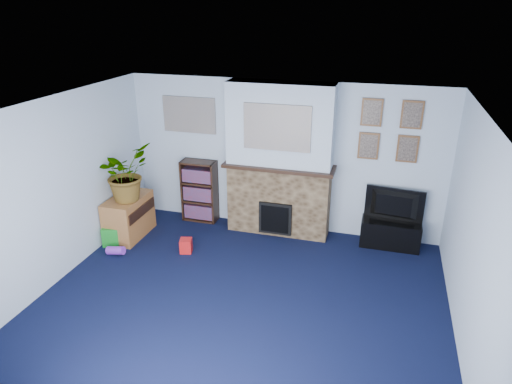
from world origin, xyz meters
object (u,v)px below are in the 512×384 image
(bookshelf, at_px, (200,192))
(television, at_px, (394,206))
(sideboard, at_px, (129,215))
(tv_stand, at_px, (390,233))

(bookshelf, bearing_deg, television, -1.03)
(bookshelf, bearing_deg, sideboard, -135.17)
(television, distance_m, sideboard, 4.08)
(bookshelf, distance_m, sideboard, 1.22)
(tv_stand, relative_size, bookshelf, 0.83)
(bookshelf, relative_size, sideboard, 1.25)
(tv_stand, relative_size, television, 1.01)
(tv_stand, bearing_deg, sideboard, -168.94)
(television, xyz_separation_m, bookshelf, (-3.13, 0.06, -0.16))
(bookshelf, xyz_separation_m, sideboard, (-0.86, -0.86, -0.15))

